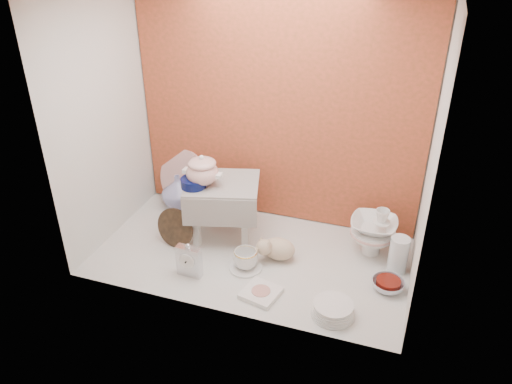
% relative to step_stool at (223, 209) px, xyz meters
% --- Properties ---
extents(ground, '(1.80, 1.80, 0.00)m').
position_rel_step_stool_xyz_m(ground, '(0.24, -0.15, -0.19)').
color(ground, silver).
rests_on(ground, ground).
extents(niche_shell, '(1.86, 1.03, 1.53)m').
position_rel_step_stool_xyz_m(niche_shell, '(0.24, 0.03, 0.74)').
color(niche_shell, '#CA4B32').
rests_on(niche_shell, ground).
extents(step_stool, '(0.51, 0.47, 0.37)m').
position_rel_step_stool_xyz_m(step_stool, '(0.00, 0.00, 0.00)').
color(step_stool, silver).
rests_on(step_stool, ground).
extents(soup_tureen, '(0.29, 0.29, 0.19)m').
position_rel_step_stool_xyz_m(soup_tureen, '(-0.09, -0.06, 0.28)').
color(soup_tureen, white).
rests_on(soup_tureen, step_stool).
extents(cobalt_bowl, '(0.17, 0.17, 0.05)m').
position_rel_step_stool_xyz_m(cobalt_bowl, '(-0.14, -0.11, 0.21)').
color(cobalt_bowl, '#091044').
rests_on(cobalt_bowl, step_stool).
extents(floral_platter, '(0.42, 0.23, 0.38)m').
position_rel_step_stool_xyz_m(floral_platter, '(-0.40, 0.27, 0.01)').
color(floral_platter, white).
rests_on(floral_platter, ground).
extents(blue_white_vase, '(0.29, 0.29, 0.23)m').
position_rel_step_stool_xyz_m(blue_white_vase, '(-0.42, 0.22, -0.07)').
color(blue_white_vase, white).
rests_on(blue_white_vase, ground).
extents(lacquer_tray, '(0.25, 0.10, 0.25)m').
position_rel_step_stool_xyz_m(lacquer_tray, '(-0.23, -0.20, -0.06)').
color(lacquer_tray, black).
rests_on(lacquer_tray, ground).
extents(mantel_clock, '(0.14, 0.06, 0.21)m').
position_rel_step_stool_xyz_m(mantel_clock, '(-0.03, -0.43, -0.08)').
color(mantel_clock, silver).
rests_on(mantel_clock, ground).
extents(plush_pig, '(0.28, 0.23, 0.14)m').
position_rel_step_stool_xyz_m(plush_pig, '(0.40, -0.13, -0.11)').
color(plush_pig, '#C6AA8B').
rests_on(plush_pig, ground).
extents(teacup_saucer, '(0.24, 0.24, 0.01)m').
position_rel_step_stool_xyz_m(teacup_saucer, '(0.25, -0.28, -0.18)').
color(teacup_saucer, white).
rests_on(teacup_saucer, ground).
extents(gold_rim_teacup, '(0.18, 0.18, 0.11)m').
position_rel_step_stool_xyz_m(gold_rim_teacup, '(0.25, -0.28, -0.12)').
color(gold_rim_teacup, white).
rests_on(gold_rim_teacup, teacup_saucer).
extents(lattice_dish, '(0.22, 0.22, 0.03)m').
position_rel_step_stool_xyz_m(lattice_dish, '(0.40, -0.47, -0.17)').
color(lattice_dish, white).
rests_on(lattice_dish, ground).
extents(dinner_plate_stack, '(0.27, 0.27, 0.07)m').
position_rel_step_stool_xyz_m(dinner_plate_stack, '(0.79, -0.50, -0.15)').
color(dinner_plate_stack, white).
rests_on(dinner_plate_stack, ground).
extents(crystal_bowl, '(0.23, 0.23, 0.05)m').
position_rel_step_stool_xyz_m(crystal_bowl, '(1.03, -0.20, -0.16)').
color(crystal_bowl, silver).
rests_on(crystal_bowl, ground).
extents(clear_glass_vase, '(0.12, 0.12, 0.21)m').
position_rel_step_stool_xyz_m(clear_glass_vase, '(1.06, -0.02, -0.08)').
color(clear_glass_vase, silver).
rests_on(clear_glass_vase, ground).
extents(porcelain_tower, '(0.32, 0.32, 0.31)m').
position_rel_step_stool_xyz_m(porcelain_tower, '(0.90, 0.11, -0.03)').
color(porcelain_tower, white).
rests_on(porcelain_tower, ground).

